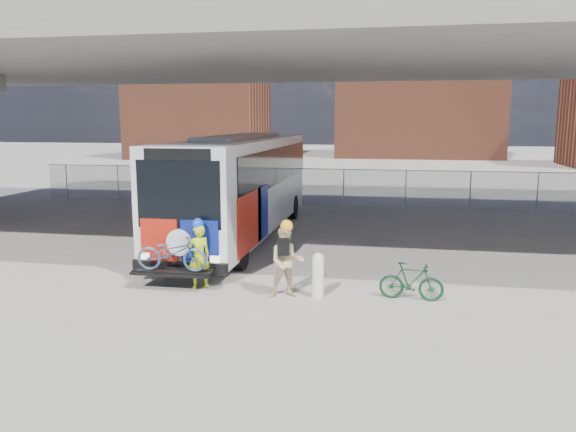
% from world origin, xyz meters
% --- Properties ---
extents(ground, '(160.00, 160.00, 0.00)m').
position_xyz_m(ground, '(0.00, 0.00, 0.00)').
color(ground, '#9E9991').
rests_on(ground, ground).
extents(bus, '(2.67, 12.90, 3.69)m').
position_xyz_m(bus, '(-2.00, 3.90, 2.11)').
color(bus, silver).
rests_on(bus, ground).
extents(overpass, '(40.00, 16.00, 7.95)m').
position_xyz_m(overpass, '(0.00, 4.00, 6.54)').
color(overpass, '#605E59').
rests_on(overpass, ground).
extents(chainlink_fence, '(30.00, 0.06, 30.00)m').
position_xyz_m(chainlink_fence, '(0.00, 12.00, 1.42)').
color(chainlink_fence, gray).
rests_on(chainlink_fence, ground).
extents(brick_buildings, '(54.00, 22.00, 12.00)m').
position_xyz_m(brick_buildings, '(1.23, 48.23, 5.42)').
color(brick_buildings, brown).
rests_on(brick_buildings, ground).
extents(smokestack, '(2.20, 2.20, 25.00)m').
position_xyz_m(smokestack, '(14.00, 55.00, 12.50)').
color(smokestack, brown).
rests_on(smokestack, ground).
extents(bollard, '(0.29, 0.29, 1.10)m').
position_xyz_m(bollard, '(1.67, -2.64, 0.59)').
color(bollard, white).
rests_on(bollard, ground).
extents(cyclist_hivis, '(0.71, 0.68, 1.80)m').
position_xyz_m(cyclist_hivis, '(-1.39, -2.42, 0.87)').
color(cyclist_hivis, '#C5E117').
rests_on(cyclist_hivis, ground).
extents(cyclist_tan, '(0.99, 0.86, 1.89)m').
position_xyz_m(cyclist_tan, '(0.92, -2.73, 0.89)').
color(cyclist_tan, '#D4BA87').
rests_on(cyclist_tan, ground).
extents(bike_parked, '(1.54, 0.55, 0.90)m').
position_xyz_m(bike_parked, '(3.86, -2.42, 0.45)').
color(bike_parked, '#123B1E').
rests_on(bike_parked, ground).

